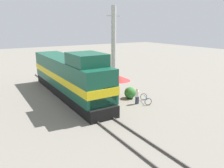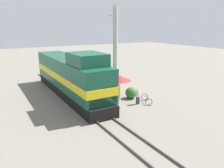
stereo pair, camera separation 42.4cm
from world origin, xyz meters
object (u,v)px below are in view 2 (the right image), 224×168
(vendor_umbrella, at_px, (120,78))
(bicycle, at_px, (147,99))
(billboard_sign, at_px, (98,67))
(locomotive, at_px, (71,76))
(utility_pole, at_px, (115,48))
(person_bystander, at_px, (138,96))

(vendor_umbrella, distance_m, bicycle, 3.42)
(vendor_umbrella, relative_size, billboard_sign, 0.79)
(vendor_umbrella, xyz_separation_m, billboard_sign, (0.54, 5.82, 0.13))
(locomotive, height_order, utility_pole, utility_pole)
(vendor_umbrella, height_order, bicycle, vendor_umbrella)
(bicycle, bearing_deg, utility_pole, 110.73)
(bicycle, bearing_deg, vendor_umbrella, 149.11)
(locomotive, relative_size, person_bystander, 10.35)
(billboard_sign, bearing_deg, utility_pole, -49.75)
(utility_pole, xyz_separation_m, bicycle, (-0.30, -6.45, -4.48))
(utility_pole, relative_size, billboard_sign, 3.02)
(utility_pole, distance_m, person_bystander, 7.57)
(vendor_umbrella, xyz_separation_m, bicycle, (1.67, -2.33, -1.88))
(utility_pole, relative_size, person_bystander, 6.19)
(locomotive, distance_m, vendor_umbrella, 5.26)
(billboard_sign, bearing_deg, bicycle, -82.12)
(locomotive, distance_m, bicycle, 8.28)
(person_bystander, height_order, bicycle, person_bystander)
(billboard_sign, relative_size, person_bystander, 2.05)
(locomotive, height_order, vendor_umbrella, locomotive)
(billboard_sign, xyz_separation_m, person_bystander, (0.15, -7.99, -1.54))
(utility_pole, xyz_separation_m, person_bystander, (-1.28, -6.30, -4.00))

